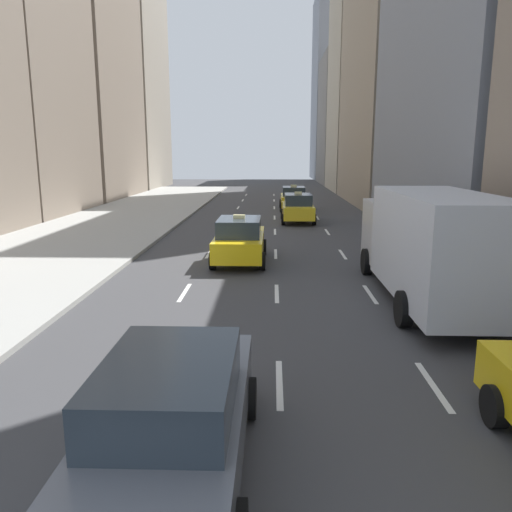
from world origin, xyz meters
TOP-DOWN VIEW (x-y plane):
  - sidewalk_left at (-7.00, 27.00)m, footprint 8.00×66.00m
  - lane_markings at (2.60, 23.00)m, footprint 5.72×56.00m
  - building_row_left at (-14.00, 34.35)m, footprint 6.00×65.78m
  - building_row_right at (12.00, 45.54)m, footprint 6.00×89.35m
  - taxi_second at (1.20, 18.37)m, footprint 2.02×4.40m
  - taxi_third at (4.00, 29.89)m, footprint 2.02×4.40m
  - taxi_fourth at (4.00, 36.48)m, footprint 2.02×4.40m
  - sedan_black_near at (1.20, 5.29)m, footprint 2.02×4.62m
  - box_truck at (6.80, 13.34)m, footprint 2.58×8.40m

SIDE VIEW (x-z plane):
  - lane_markings at x=2.60m, z-range 0.00..0.01m
  - sidewalk_left at x=-7.00m, z-range 0.00..0.15m
  - sedan_black_near at x=1.20m, z-range 0.02..1.72m
  - taxi_second at x=1.20m, z-range -0.05..1.82m
  - taxi_third at x=4.00m, z-range -0.05..1.82m
  - taxi_fourth at x=4.00m, z-range -0.05..1.82m
  - box_truck at x=6.80m, z-range 0.14..3.29m
  - building_row_right at x=12.00m, z-range -3.73..31.11m
  - building_row_left at x=-14.00m, z-range -2.64..30.46m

